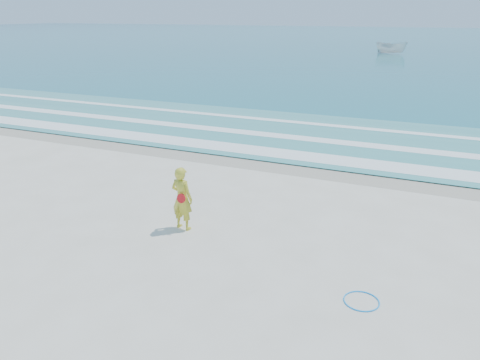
% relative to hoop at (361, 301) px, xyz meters
% --- Properties ---
extents(ground, '(400.00, 400.00, 0.00)m').
position_rel_hoop_xyz_m(ground, '(-4.49, -0.48, -0.01)').
color(ground, silver).
rests_on(ground, ground).
extents(wet_sand, '(400.00, 2.40, 0.00)m').
position_rel_hoop_xyz_m(wet_sand, '(-4.49, 8.52, -0.01)').
color(wet_sand, '#B2A893').
rests_on(wet_sand, ground).
extents(ocean, '(400.00, 190.00, 0.04)m').
position_rel_hoop_xyz_m(ocean, '(-4.49, 104.52, 0.01)').
color(ocean, '#19727F').
rests_on(ocean, ground).
extents(shallow, '(400.00, 10.00, 0.01)m').
position_rel_hoop_xyz_m(shallow, '(-4.49, 13.52, 0.03)').
color(shallow, '#59B7AD').
rests_on(shallow, ocean).
extents(foam_near, '(400.00, 1.40, 0.01)m').
position_rel_hoop_xyz_m(foam_near, '(-4.49, 9.82, 0.04)').
color(foam_near, white).
rests_on(foam_near, shallow).
extents(foam_mid, '(400.00, 0.90, 0.01)m').
position_rel_hoop_xyz_m(foam_mid, '(-4.49, 12.72, 0.04)').
color(foam_mid, white).
rests_on(foam_mid, shallow).
extents(foam_far, '(400.00, 0.60, 0.01)m').
position_rel_hoop_xyz_m(foam_far, '(-4.49, 16.02, 0.04)').
color(foam_far, white).
rests_on(foam_far, shallow).
extents(hoop, '(1.02, 1.02, 0.03)m').
position_rel_hoop_xyz_m(hoop, '(0.00, 0.00, 0.00)').
color(hoop, '#0E99FF').
rests_on(hoop, ground).
extents(boat, '(4.96, 2.83, 1.81)m').
position_rel_hoop_xyz_m(boat, '(-7.17, 65.50, 0.93)').
color(boat, silver).
rests_on(boat, ocean).
extents(woman, '(0.73, 0.52, 1.86)m').
position_rel_hoop_xyz_m(woman, '(-5.38, 1.63, 0.92)').
color(woman, gold).
rests_on(woman, ground).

